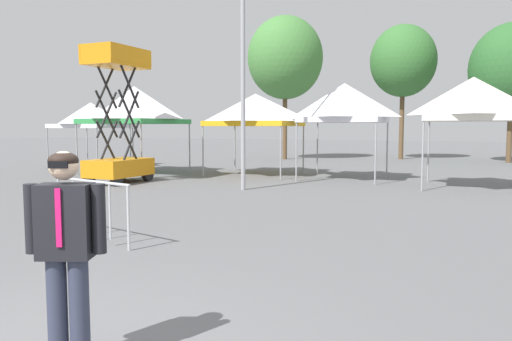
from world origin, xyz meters
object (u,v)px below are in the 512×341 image
at_px(crowd_barrier_by_lift, 91,199).
at_px(canopy_tent_behind_right, 473,99).
at_px(canopy_tent_center, 255,110).
at_px(tree_behind_tents_center, 512,69).
at_px(tree_behind_tents_right, 403,61).
at_px(canopy_tent_behind_center, 91,115).
at_px(canopy_tent_far_left, 134,105).
at_px(canopy_tent_right_of_center, 344,103).
at_px(tree_behind_tents_left, 285,58).
at_px(scissor_lift, 119,144).
at_px(light_pole_near_lift, 243,29).
at_px(person_foreground, 66,244).

bearing_deg(crowd_barrier_by_lift, canopy_tent_behind_right, 61.45).
bearing_deg(canopy_tent_center, tree_behind_tents_center, 49.67).
xyz_separation_m(canopy_tent_behind_right, tree_behind_tents_right, (-4.03, 14.06, 3.08)).
bearing_deg(tree_behind_tents_center, canopy_tent_behind_center, -149.27).
bearing_deg(canopy_tent_far_left, canopy_tent_behind_right, 0.39).
relative_size(canopy_tent_right_of_center, tree_behind_tents_center, 0.47).
bearing_deg(canopy_tent_behind_center, tree_behind_tents_left, 53.24).
xyz_separation_m(scissor_lift, tree_behind_tents_right, (7.36, 17.37, 4.56)).
relative_size(scissor_lift, tree_behind_tents_center, 0.62).
bearing_deg(canopy_tent_center, canopy_tent_behind_right, -10.13).
xyz_separation_m(canopy_tent_behind_right, light_pole_near_lift, (-6.52, -3.34, 2.10)).
distance_m(person_foreground, light_pole_near_lift, 12.22).
bearing_deg(tree_behind_tents_right, crowd_barrier_by_lift, -94.23).
xyz_separation_m(tree_behind_tents_right, crowd_barrier_by_lift, (-1.84, -24.84, -5.19)).
bearing_deg(canopy_tent_far_left, tree_behind_tents_right, 57.18).
bearing_deg(tree_behind_tents_center, scissor_lift, -128.49).
height_order(canopy_tent_behind_center, canopy_tent_right_of_center, canopy_tent_right_of_center).
xyz_separation_m(tree_behind_tents_center, crowd_barrier_by_lift, (-7.71, -24.12, -4.38)).
bearing_deg(canopy_tent_behind_right, crowd_barrier_by_lift, -118.55).
bearing_deg(canopy_tent_right_of_center, scissor_lift, -147.83).
distance_m(canopy_tent_far_left, crowd_barrier_by_lift, 13.12).
distance_m(canopy_tent_behind_right, light_pole_near_lift, 7.62).
bearing_deg(person_foreground, canopy_tent_far_left, 125.80).
height_order(canopy_tent_behind_center, canopy_tent_far_left, canopy_tent_far_left).
distance_m(light_pole_near_lift, crowd_barrier_by_lift, 8.57).
xyz_separation_m(canopy_tent_center, person_foreground, (5.34, -15.80, -1.64)).
relative_size(canopy_tent_far_left, tree_behind_tents_left, 0.43).
height_order(scissor_lift, tree_behind_tents_left, tree_behind_tents_left).
bearing_deg(light_pole_near_lift, canopy_tent_behind_right, 27.15).
bearing_deg(canopy_tent_behind_center, canopy_tent_far_left, -25.49).
relative_size(canopy_tent_center, crowd_barrier_by_lift, 1.75).
relative_size(person_foreground, tree_behind_tents_right, 0.22).
bearing_deg(light_pole_near_lift, canopy_tent_far_left, 153.91).
height_order(canopy_tent_far_left, person_foreground, canopy_tent_far_left).
relative_size(canopy_tent_far_left, canopy_tent_center, 1.03).
xyz_separation_m(tree_behind_tents_left, tree_behind_tents_right, (6.49, 2.99, -0.18)).
distance_m(canopy_tent_far_left, person_foreground, 17.66).
relative_size(canopy_tent_far_left, canopy_tent_behind_right, 1.04).
bearing_deg(canopy_tent_right_of_center, canopy_tent_behind_center, 176.29).
bearing_deg(tree_behind_tents_right, canopy_tent_behind_right, -74.01).
height_order(tree_behind_tents_left, crowd_barrier_by_lift, tree_behind_tents_left).
distance_m(tree_behind_tents_center, crowd_barrier_by_lift, 25.70).
distance_m(canopy_tent_right_of_center, tree_behind_tents_center, 13.95).
bearing_deg(canopy_tent_center, crowd_barrier_by_lift, -79.10).
relative_size(canopy_tent_far_left, tree_behind_tents_right, 0.45).
distance_m(tree_behind_tents_center, tree_behind_tents_right, 5.97).
distance_m(scissor_lift, person_foreground, 13.92).
distance_m(canopy_tent_behind_right, tree_behind_tents_center, 13.65).
bearing_deg(canopy_tent_center, scissor_lift, -123.48).
relative_size(canopy_tent_behind_right, crowd_barrier_by_lift, 1.73).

